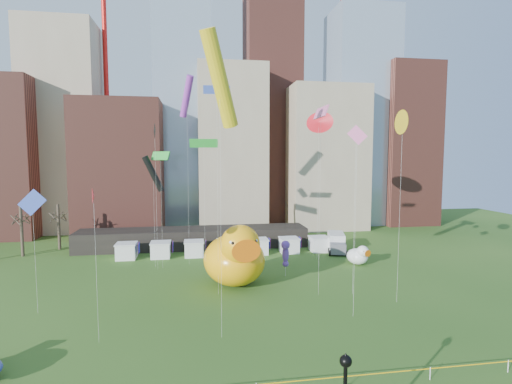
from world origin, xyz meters
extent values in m
cube|color=gray|center=(-30.00, 62.00, 21.00)|extent=(14.00, 12.00, 42.00)
cube|color=brown|center=(-18.00, 56.00, 13.00)|extent=(16.00, 14.00, 26.00)
cube|color=#8C9EB2|center=(-6.00, 64.00, 27.50)|extent=(12.00, 12.00, 55.00)
cube|color=gray|center=(4.00, 60.00, 17.00)|extent=(14.00, 14.00, 34.00)
cube|color=brown|center=(14.00, 66.00, 34.00)|extent=(12.00, 12.00, 68.00)
cube|color=gray|center=(24.00, 58.00, 15.00)|extent=(16.00, 14.00, 30.00)
cube|color=#8C9EB2|center=(34.00, 62.00, 24.00)|extent=(14.00, 12.00, 48.00)
cube|color=brown|center=(44.00, 60.00, 18.00)|extent=(12.00, 12.00, 36.00)
cylinder|color=red|center=(-22.00, 64.00, 38.00)|extent=(1.00, 1.00, 76.00)
cylinder|color=red|center=(30.00, 64.00, 38.00)|extent=(1.00, 1.00, 76.00)
cube|color=black|center=(-4.00, 42.00, 1.60)|extent=(38.00, 6.00, 3.20)
cube|color=white|center=(-14.00, 36.00, 1.10)|extent=(2.80, 2.80, 2.20)
cube|color=red|center=(-12.20, 36.00, 1.60)|extent=(0.08, 1.40, 1.60)
cube|color=white|center=(-9.00, 36.00, 1.10)|extent=(2.80, 2.80, 2.20)
cube|color=red|center=(-7.20, 36.00, 1.60)|extent=(0.08, 1.40, 1.60)
cube|color=white|center=(-4.00, 36.00, 1.10)|extent=(2.80, 2.80, 2.20)
cube|color=red|center=(-2.20, 36.00, 1.60)|extent=(0.08, 1.40, 1.60)
cube|color=white|center=(1.00, 36.00, 1.10)|extent=(2.80, 2.80, 2.20)
cube|color=red|center=(2.80, 36.00, 1.60)|extent=(0.08, 1.40, 1.60)
cube|color=white|center=(6.00, 36.00, 1.10)|extent=(2.80, 2.80, 2.20)
cube|color=red|center=(7.80, 36.00, 1.60)|extent=(0.08, 1.40, 1.60)
cube|color=white|center=(11.00, 36.00, 1.10)|extent=(2.80, 2.80, 2.20)
cube|color=red|center=(12.80, 36.00, 1.60)|extent=(0.08, 1.40, 1.60)
cube|color=white|center=(16.00, 36.00, 1.10)|extent=(2.80, 2.80, 2.20)
cube|color=red|center=(17.80, 36.00, 1.60)|extent=(0.08, 1.40, 1.60)
cylinder|color=#382B21|center=(-30.00, 40.00, 4.00)|extent=(0.44, 0.44, 8.00)
cylinder|color=#382B21|center=(-26.00, 44.00, 3.75)|extent=(0.44, 0.44, 7.50)
cylinder|color=white|center=(6.00, 0.00, 0.45)|extent=(0.06, 0.06, 0.90)
cylinder|color=white|center=(12.00, 0.00, 0.45)|extent=(0.06, 0.06, 0.90)
cylinder|color=white|center=(18.00, 0.00, 0.45)|extent=(0.06, 0.06, 0.90)
ellipsoid|color=#FFAA0D|center=(0.79, 21.89, 2.99)|extent=(8.49, 9.54, 5.98)
ellipsoid|color=#FFAA0D|center=(0.27, 25.16, 2.83)|extent=(2.20, 1.84, 2.42)
sphere|color=#FFAA0D|center=(1.21, 19.25, 5.40)|extent=(5.15, 5.15, 4.50)
cone|color=orange|center=(1.51, 17.36, 5.25)|extent=(2.76, 2.39, 2.47)
sphere|color=white|center=(0.19, 17.83, 6.00)|extent=(0.81, 0.81, 0.81)
sphere|color=white|center=(2.63, 18.23, 6.00)|extent=(0.81, 0.81, 0.81)
sphere|color=black|center=(0.25, 17.46, 6.00)|extent=(0.40, 0.40, 0.40)
sphere|color=black|center=(2.69, 17.85, 6.00)|extent=(0.40, 0.40, 0.40)
ellipsoid|color=white|center=(18.94, 27.86, 1.12)|extent=(3.74, 3.99, 2.24)
ellipsoid|color=white|center=(18.46, 29.00, 1.06)|extent=(0.91, 0.82, 0.91)
sphere|color=white|center=(19.33, 26.93, 2.03)|extent=(2.21, 2.21, 1.69)
cone|color=orange|center=(19.60, 26.27, 1.97)|extent=(1.15, 1.06, 0.93)
sphere|color=white|center=(19.08, 26.33, 2.25)|extent=(0.30, 0.30, 0.30)
sphere|color=white|center=(19.94, 26.68, 2.25)|extent=(0.30, 0.30, 0.30)
sphere|color=black|center=(19.13, 26.19, 2.25)|extent=(0.15, 0.15, 0.15)
sphere|color=black|center=(19.99, 26.55, 2.25)|extent=(0.15, 0.15, 0.15)
cylinder|color=silver|center=(1.76, 20.92, 2.20)|extent=(0.03, 0.03, 4.39)
ellipsoid|color=green|center=(1.76, 20.92, 4.39)|extent=(1.01, 0.83, 2.56)
sphere|color=green|center=(1.76, 20.77, 5.76)|extent=(1.31, 1.31, 1.30)
cone|color=green|center=(1.76, 20.18, 5.70)|extent=(0.46, 0.82, 0.46)
sphere|color=green|center=(1.76, 20.97, 2.92)|extent=(0.91, 0.91, 0.91)
cylinder|color=silver|center=(7.56, 23.98, 1.45)|extent=(0.03, 0.03, 2.91)
ellipsoid|color=#6A3BB2|center=(7.56, 23.98, 2.91)|extent=(1.06, 0.96, 2.23)
sphere|color=#6A3BB2|center=(7.56, 23.83, 4.10)|extent=(1.45, 1.45, 1.14)
cone|color=#6A3BB2|center=(7.56, 23.32, 4.04)|extent=(0.61, 0.80, 0.40)
sphere|color=#6A3BB2|center=(7.56, 24.03, 1.62)|extent=(0.80, 0.80, 0.80)
sphere|color=black|center=(3.42, -6.00, 5.33)|extent=(0.60, 0.60, 0.60)
cone|color=black|center=(3.42, -6.00, 5.66)|extent=(0.21, 0.21, 0.27)
cube|color=silver|center=(18.92, 36.22, 1.59)|extent=(3.75, 5.60, 2.56)
cube|color=#595960|center=(18.04, 33.06, 1.08)|extent=(2.77, 2.41, 1.64)
cylinder|color=black|center=(17.19, 34.78, 0.46)|extent=(0.50, 0.96, 0.92)
cylinder|color=black|center=(19.66, 34.09, 0.46)|extent=(0.50, 0.96, 0.92)
cylinder|color=black|center=(18.13, 38.14, 0.46)|extent=(0.50, 0.96, 0.92)
cylinder|color=black|center=(20.60, 37.45, 0.46)|extent=(0.50, 0.96, 0.92)
cylinder|color=silver|center=(14.29, 31.83, 10.13)|extent=(0.02, 0.02, 20.26)
cone|color=red|center=(14.29, 31.83, 20.26)|extent=(2.26, 2.61, 3.07)
cylinder|color=silver|center=(11.04, 10.74, 8.59)|extent=(0.02, 0.02, 17.18)
cube|color=pink|center=(11.04, 10.74, 17.18)|extent=(1.72, 0.73, 1.85)
cylinder|color=silver|center=(-8.85, 29.65, 9.34)|extent=(0.02, 0.02, 18.67)
cube|color=black|center=(-8.85, 29.65, 18.67)|extent=(0.07, 1.99, 1.99)
cylinder|color=silver|center=(-2.43, 31.80, 8.56)|extent=(0.02, 0.02, 17.13)
cube|color=green|center=(-2.43, 31.80, 17.13)|extent=(3.96, 0.85, 1.20)
cylinder|color=silver|center=(-1.62, 8.41, 10.63)|extent=(0.02, 0.02, 21.27)
cylinder|color=yellow|center=(-1.62, 8.41, 21.27)|extent=(3.70, 4.29, 7.52)
cylinder|color=silver|center=(-18.97, 16.25, 5.44)|extent=(0.02, 0.02, 10.89)
cube|color=blue|center=(-18.97, 16.25, 10.89)|extent=(2.60, 0.06, 2.60)
cylinder|color=silver|center=(13.47, 16.60, 8.81)|extent=(0.02, 0.02, 17.61)
cube|color=orange|center=(13.47, 16.60, 17.61)|extent=(0.74, 1.41, 1.57)
cylinder|color=silver|center=(-4.67, 31.70, 11.75)|extent=(0.02, 0.02, 23.49)
cylinder|color=purple|center=(-4.67, 31.70, 23.49)|extent=(2.36, 3.38, 5.63)
cylinder|color=silver|center=(-11.64, 9.10, 6.05)|extent=(0.02, 0.02, 12.09)
cone|color=red|center=(-11.64, 9.10, 12.09)|extent=(0.47, 1.22, 1.22)
cylinder|color=silver|center=(9.65, 17.01, 9.95)|extent=(0.02, 0.02, 19.91)
cube|color=pink|center=(9.65, 17.01, 19.91)|extent=(0.59, 3.91, 1.19)
cylinder|color=silver|center=(-9.32, 31.05, 6.47)|extent=(0.02, 0.02, 12.93)
cylinder|color=black|center=(-9.32, 31.05, 12.93)|extent=(3.08, 1.78, 5.04)
cylinder|color=silver|center=(-8.22, 30.13, 7.68)|extent=(0.02, 0.02, 15.36)
cube|color=green|center=(-8.22, 30.13, 15.36)|extent=(2.82, 3.35, 1.18)
cylinder|color=silver|center=(17.06, 13.54, 9.34)|extent=(0.02, 0.02, 18.68)
cone|color=yellow|center=(17.06, 13.54, 18.68)|extent=(0.69, 2.47, 2.45)
cylinder|color=silver|center=(-1.29, 18.75, 11.13)|extent=(0.02, 0.02, 22.27)
cube|color=blue|center=(-1.29, 18.75, 22.27)|extent=(2.84, 0.58, 0.87)
camera|label=1|loc=(-3.61, -22.83, 15.11)|focal=27.00mm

